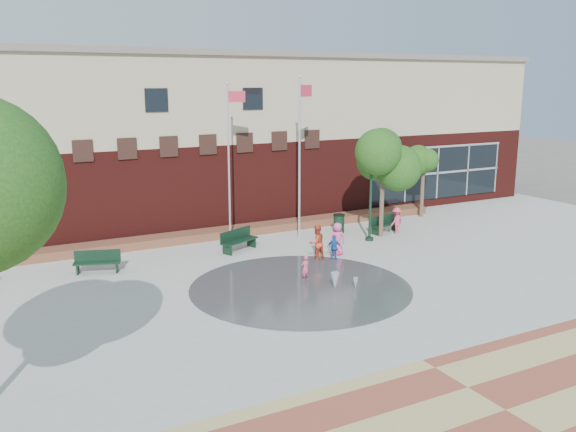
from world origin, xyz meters
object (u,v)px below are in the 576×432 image
flagpole_right (300,150)px  bench_left (97,266)px  trash_can (339,224)px  child_splash (305,268)px  flagpole_left (230,156)px

flagpole_right → bench_left: (-9.89, -0.79, -4.14)m
bench_left → trash_can: size_ratio=1.96×
flagpole_right → child_splash: (-2.89, -5.62, -3.93)m
trash_can → child_splash: bearing=-132.2°
trash_can → child_splash: size_ratio=0.95×
flagpole_left → bench_left: bearing=-150.0°
flagpole_left → bench_left: size_ratio=4.00×
trash_can → child_splash: (-5.36, -5.91, 0.02)m
flagpole_right → bench_left: size_ratio=4.16×
bench_left → child_splash: child_splash is taller
flagpole_right → child_splash: bearing=-138.2°
bench_left → trash_can: bearing=23.8°
trash_can → child_splash: 7.98m
flagpole_right → trash_can: bearing=-14.4°
flagpole_left → child_splash: flagpole_left is taller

